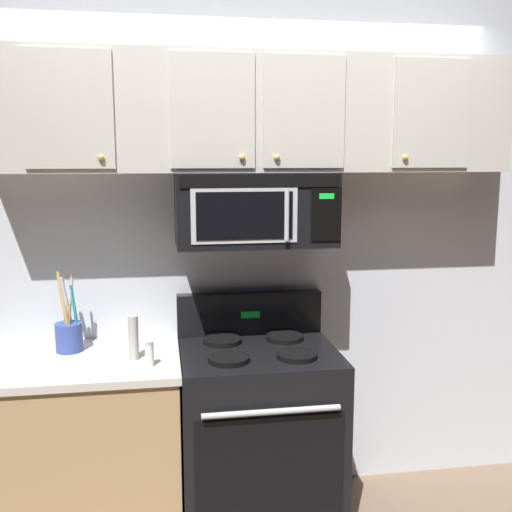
{
  "coord_description": "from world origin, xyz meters",
  "views": [
    {
      "loc": [
        -0.46,
        -2.31,
        1.82
      ],
      "look_at": [
        0.0,
        0.49,
        1.35
      ],
      "focal_mm": 41.9,
      "sensor_mm": 36.0,
      "label": 1
    }
  ],
  "objects_px": {
    "utensil_crock_blue": "(69,333)",
    "pepper_mill": "(133,338)",
    "salt_shaker": "(149,354)",
    "stove_range": "(258,433)",
    "over_range_microwave": "(254,209)"
  },
  "relations": [
    {
      "from": "utensil_crock_blue",
      "to": "salt_shaker",
      "type": "height_order",
      "value": "utensil_crock_blue"
    },
    {
      "from": "over_range_microwave",
      "to": "pepper_mill",
      "type": "height_order",
      "value": "over_range_microwave"
    },
    {
      "from": "salt_shaker",
      "to": "pepper_mill",
      "type": "bearing_deg",
      "value": 124.1
    },
    {
      "from": "stove_range",
      "to": "pepper_mill",
      "type": "xyz_separation_m",
      "value": [
        -0.59,
        -0.04,
        0.54
      ]
    },
    {
      "from": "stove_range",
      "to": "pepper_mill",
      "type": "relative_size",
      "value": 5.43
    },
    {
      "from": "stove_range",
      "to": "utensil_crock_blue",
      "type": "xyz_separation_m",
      "value": [
        -0.9,
        0.13,
        0.52
      ]
    },
    {
      "from": "stove_range",
      "to": "utensil_crock_blue",
      "type": "relative_size",
      "value": 2.88
    },
    {
      "from": "utensil_crock_blue",
      "to": "pepper_mill",
      "type": "xyz_separation_m",
      "value": [
        0.31,
        -0.17,
        0.01
      ]
    },
    {
      "from": "stove_range",
      "to": "over_range_microwave",
      "type": "height_order",
      "value": "over_range_microwave"
    },
    {
      "from": "stove_range",
      "to": "over_range_microwave",
      "type": "distance_m",
      "value": 1.11
    },
    {
      "from": "utensil_crock_blue",
      "to": "salt_shaker",
      "type": "distance_m",
      "value": 0.48
    },
    {
      "from": "utensil_crock_blue",
      "to": "stove_range",
      "type": "bearing_deg",
      "value": -8.15
    },
    {
      "from": "over_range_microwave",
      "to": "salt_shaker",
      "type": "bearing_deg",
      "value": -152.51
    },
    {
      "from": "stove_range",
      "to": "utensil_crock_blue",
      "type": "bearing_deg",
      "value": 171.85
    },
    {
      "from": "over_range_microwave",
      "to": "stove_range",
      "type": "bearing_deg",
      "value": -89.86
    }
  ]
}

